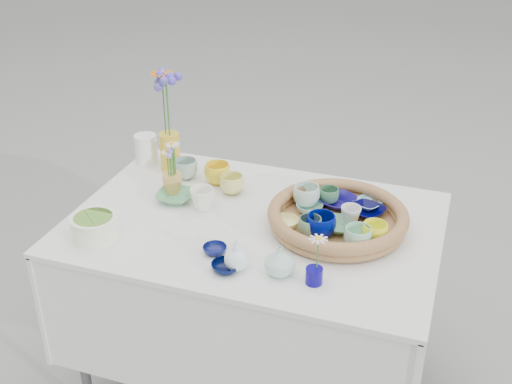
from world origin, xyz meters
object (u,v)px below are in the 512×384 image
(display_table, at_px, (254,384))
(wicker_tray, at_px, (337,218))
(bud_vase_seafoam, at_px, (280,260))
(tall_vase_yellow, at_px, (170,151))

(display_table, relative_size, wicker_tray, 2.66)
(display_table, distance_m, bud_vase_seafoam, 0.87)
(wicker_tray, distance_m, bud_vase_seafoam, 0.33)
(display_table, height_order, wicker_tray, wicker_tray)
(wicker_tray, xyz_separation_m, tall_vase_yellow, (-0.73, 0.23, 0.04))
(bud_vase_seafoam, relative_size, tall_vase_yellow, 0.65)
(wicker_tray, bearing_deg, display_table, -169.88)
(display_table, xyz_separation_m, bud_vase_seafoam, (0.17, -0.27, 0.81))
(wicker_tray, bearing_deg, bud_vase_seafoam, -108.66)
(wicker_tray, height_order, bud_vase_seafoam, bud_vase_seafoam)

